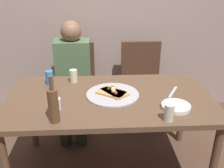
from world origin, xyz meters
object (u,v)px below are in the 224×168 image
(tumbler_near, at_px, (169,113))
(pizza_slice_extra, at_px, (112,92))
(wine_glass, at_px, (56,104))
(guest_in_sweater, at_px, (73,74))
(soda_can, at_px, (50,78))
(tumbler_far, at_px, (74,76))
(dining_table, at_px, (110,105))
(wine_bottle, at_px, (53,105))
(chair_right, at_px, (142,78))
(pizza_tray, at_px, (113,94))
(table_knife, at_px, (173,92))
(plate_stack, at_px, (176,106))
(pizza_slice_last, at_px, (114,92))
(chair_left, at_px, (75,79))

(tumbler_near, bearing_deg, pizza_slice_extra, 132.66)
(wine_glass, relative_size, guest_in_sweater, 0.07)
(tumbler_near, xyz_separation_m, soda_can, (-0.87, 0.62, 0.00))
(tumbler_far, distance_m, guest_in_sweater, 0.41)
(dining_table, relative_size, wine_bottle, 4.98)
(pizza_slice_extra, bearing_deg, chair_right, 64.94)
(pizza_slice_extra, distance_m, chair_right, 0.92)
(chair_right, bearing_deg, pizza_tray, 65.32)
(tumbler_near, xyz_separation_m, table_knife, (0.14, 0.40, -0.06))
(plate_stack, height_order, chair_right, chair_right)
(table_knife, bearing_deg, guest_in_sweater, -96.00)
(pizza_slice_last, xyz_separation_m, table_knife, (0.47, 0.01, -0.02))
(tumbler_far, height_order, wine_glass, tumbler_far)
(guest_in_sweater, bearing_deg, pizza_tray, 119.80)
(soda_can, bearing_deg, wine_glass, -75.13)
(table_knife, distance_m, chair_left, 1.18)
(tumbler_near, relative_size, chair_left, 0.13)
(tumbler_near, distance_m, chair_left, 1.41)
(guest_in_sweater, bearing_deg, wine_bottle, 88.77)
(wine_glass, bearing_deg, guest_in_sweater, 87.64)
(pizza_slice_last, xyz_separation_m, wine_bottle, (-0.41, -0.36, 0.10))
(wine_glass, xyz_separation_m, guest_in_sweater, (0.04, 0.86, -0.12))
(pizza_slice_last, bearing_deg, wine_glass, -153.49)
(soda_can, height_order, plate_stack, soda_can)
(tumbler_far, bearing_deg, pizza_slice_last, -37.74)
(pizza_slice_last, height_order, plate_stack, pizza_slice_last)
(plate_stack, height_order, guest_in_sweater, guest_in_sweater)
(dining_table, bearing_deg, pizza_tray, 45.29)
(wine_bottle, bearing_deg, pizza_tray, 41.80)
(pizza_slice_extra, height_order, guest_in_sweater, guest_in_sweater)
(wine_glass, height_order, soda_can, soda_can)
(guest_in_sweater, bearing_deg, wine_glass, 87.64)
(chair_right, bearing_deg, wine_glass, 52.22)
(wine_glass, relative_size, soda_can, 0.69)
(pizza_slice_extra, distance_m, guest_in_sweater, 0.76)
(tumbler_far, bearing_deg, plate_stack, -33.40)
(pizza_slice_extra, relative_size, soda_can, 2.09)
(plate_stack, bearing_deg, pizza_tray, 152.27)
(dining_table, relative_size, chair_left, 1.77)
(tumbler_near, bearing_deg, soda_can, 144.56)
(wine_glass, bearing_deg, pizza_tray, 26.12)
(dining_table, relative_size, pizza_slice_extra, 6.24)
(table_knife, bearing_deg, tumbler_near, 10.66)
(pizza_slice_extra, distance_m, chair_left, 0.92)
(table_knife, xyz_separation_m, chair_right, (-0.12, 0.78, -0.21))
(pizza_tray, height_order, chair_right, chair_right)
(pizza_slice_last, bearing_deg, plate_stack, -29.57)
(tumbler_far, xyz_separation_m, plate_stack, (0.76, -0.50, -0.04))
(pizza_slice_last, bearing_deg, pizza_slice_extra, -149.81)
(plate_stack, xyz_separation_m, chair_right, (-0.07, 1.04, -0.22))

